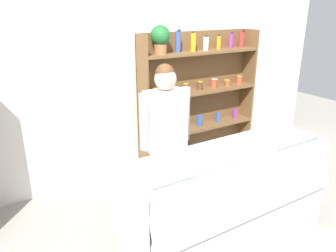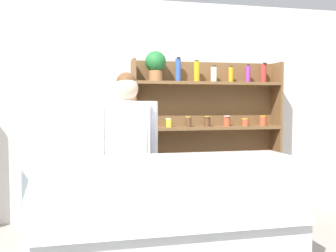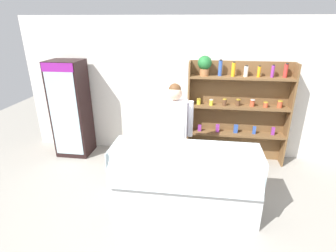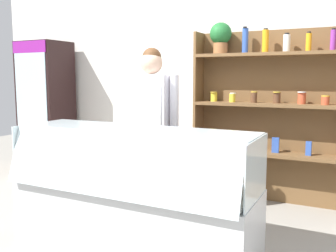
{
  "view_description": "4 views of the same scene",
  "coord_description": "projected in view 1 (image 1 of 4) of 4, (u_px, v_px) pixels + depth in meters",
  "views": [
    {
      "loc": [
        -1.89,
        -1.96,
        2.23
      ],
      "look_at": [
        -0.28,
        0.64,
        1.13
      ],
      "focal_mm": 35.0,
      "sensor_mm": 36.0,
      "label": 1
    },
    {
      "loc": [
        -0.59,
        -2.71,
        1.43
      ],
      "look_at": [
        0.18,
        0.75,
        1.21
      ],
      "focal_mm": 40.0,
      "sensor_mm": 36.0,
      "label": 2
    },
    {
      "loc": [
        0.22,
        -3.11,
        2.61
      ],
      "look_at": [
        -0.29,
        0.57,
        1.1
      ],
      "focal_mm": 28.0,
      "sensor_mm": 36.0,
      "label": 3
    },
    {
      "loc": [
        1.63,
        -2.5,
        1.42
      ],
      "look_at": [
        -0.0,
        0.76,
        0.94
      ],
      "focal_mm": 40.0,
      "sensor_mm": 36.0,
      "label": 4
    }
  ],
  "objects": [
    {
      "name": "ground_plane",
      "position": [
        226.0,
        246.0,
        3.26
      ],
      "size": [
        12.0,
        12.0,
        0.0
      ],
      "primitive_type": "plane",
      "color": "gray"
    },
    {
      "name": "back_wall",
      "position": [
        134.0,
        78.0,
        4.37
      ],
      "size": [
        6.8,
        0.1,
        2.7
      ],
      "primitive_type": "cube",
      "color": "white",
      "rests_on": "ground"
    },
    {
      "name": "shelving_unit",
      "position": [
        195.0,
        90.0,
        4.63
      ],
      "size": [
        1.86,
        0.29,
        2.04
      ],
      "color": "brown",
      "rests_on": "ground"
    },
    {
      "name": "deli_display_case",
      "position": [
        226.0,
        216.0,
        3.2
      ],
      "size": [
        2.06,
        0.72,
        1.01
      ],
      "color": "silver",
      "rests_on": "ground"
    },
    {
      "name": "shop_clerk",
      "position": [
        166.0,
        130.0,
        3.45
      ],
      "size": [
        0.6,
        0.25,
        1.72
      ],
      "color": "#4C4233",
      "rests_on": "ground"
    }
  ]
}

